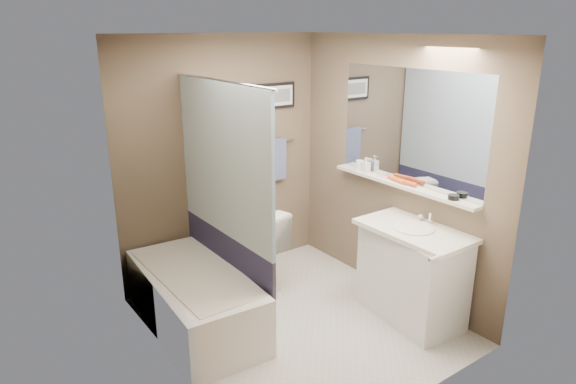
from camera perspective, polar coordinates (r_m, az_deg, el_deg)
ground at (r=4.62m, az=1.13°, el=-14.17°), size 2.50×2.50×0.00m
ceiling at (r=3.92m, az=1.35°, el=16.82°), size 2.20×2.50×0.04m
wall_back at (r=5.11m, az=-7.15°, el=3.55°), size 2.20×0.04×2.40m
wall_front at (r=3.28m, az=14.38°, el=-5.18°), size 2.20×0.04×2.40m
wall_left at (r=3.60m, az=-12.63°, el=-2.95°), size 0.04×2.50×2.40m
wall_right at (r=4.82m, az=11.53°, el=2.45°), size 0.04×2.50×2.40m
tile_surround at (r=4.10m, az=-15.43°, el=-3.54°), size 0.02×1.55×2.00m
curtain_rod at (r=4.14m, az=-7.52°, el=12.15°), size 0.02×1.55×0.02m
curtain_upper at (r=4.25m, az=-7.17°, el=3.41°), size 0.03×1.45×1.28m
curtain_lower at (r=4.52m, az=-6.76°, el=-6.69°), size 0.03×1.45×0.36m
mirror at (r=4.63m, az=13.30°, el=7.06°), size 0.02×1.60×1.00m
shelf at (r=4.72m, az=12.42°, el=0.79°), size 0.12×1.60×0.03m
towel_bar at (r=5.35m, az=-1.95°, el=5.44°), size 0.60×0.02×0.02m
towel at (r=5.38m, az=-1.81°, el=3.53°), size 0.34×0.05×0.44m
art_frame at (r=5.28m, az=-2.11°, el=10.57°), size 0.62×0.02×0.26m
art_mat at (r=5.27m, az=-2.02°, el=10.55°), size 0.56×0.00×0.20m
art_image at (r=5.27m, az=-2.00°, el=10.55°), size 0.50×0.00×0.13m
door at (r=3.76m, az=19.72°, el=-5.95°), size 0.80×0.02×2.00m
door_handle at (r=3.54m, az=15.95°, el=-7.08°), size 0.10×0.02×0.02m
bathtub at (r=4.50m, az=-10.29°, el=-11.74°), size 0.79×1.54×0.50m
tub_rim at (r=4.38m, az=-10.47°, el=-8.90°), size 0.56×1.36×0.02m
toilet at (r=5.04m, az=-4.59°, el=-6.19°), size 0.64×0.88×0.80m
vanity at (r=4.63m, az=13.57°, el=-8.99°), size 0.59×0.95×0.80m
countertop at (r=4.45m, az=13.88°, el=-4.19°), size 0.54×0.96×0.04m
sink_basin at (r=4.43m, az=13.82°, el=-3.89°), size 0.34×0.34×0.01m
faucet_spout at (r=4.56m, az=15.50°, el=-2.82°), size 0.02×0.02×0.10m
faucet_knob at (r=4.63m, az=14.52°, el=-2.70°), size 0.05×0.05×0.05m
candle_bowl_near at (r=4.37m, az=17.91°, el=-0.55°), size 0.09×0.09×0.04m
hair_brush_front at (r=4.67m, az=13.01°, el=1.04°), size 0.05×0.22×0.04m
hair_brush_back at (r=4.74m, az=11.99°, el=1.37°), size 0.07×0.22×0.04m
pink_comb at (r=4.84m, az=10.60°, el=1.60°), size 0.05×0.16×0.01m
glass_jar at (r=5.05m, az=7.98°, el=2.95°), size 0.08×0.08×0.10m
soap_bottle at (r=4.99m, az=8.66°, el=3.01°), size 0.07×0.07×0.15m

